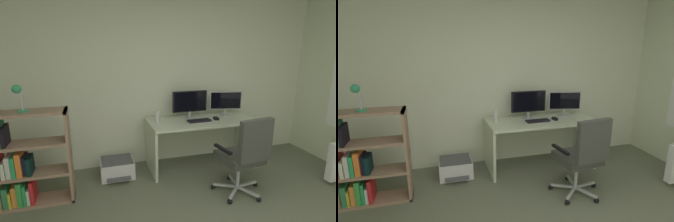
% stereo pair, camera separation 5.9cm
% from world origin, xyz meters
% --- Properties ---
extents(wall_back, '(5.00, 0.10, 2.55)m').
position_xyz_m(wall_back, '(0.00, 2.65, 1.28)').
color(wall_back, silver).
rests_on(wall_back, ground).
extents(desk, '(1.56, 0.66, 0.73)m').
position_xyz_m(desk, '(0.53, 2.21, 0.55)').
color(desk, beige).
rests_on(desk, ground).
extents(monitor_main, '(0.52, 0.18, 0.41)m').
position_xyz_m(monitor_main, '(0.38, 2.34, 0.97)').
color(monitor_main, '#B2B5B7').
rests_on(monitor_main, desk).
extents(monitor_secondary, '(0.49, 0.18, 0.37)m').
position_xyz_m(monitor_secondary, '(0.97, 2.34, 0.95)').
color(monitor_secondary, '#B2B5B7').
rests_on(monitor_secondary, desk).
extents(keyboard, '(0.34, 0.14, 0.02)m').
position_xyz_m(keyboard, '(0.46, 2.14, 0.74)').
color(keyboard, black).
rests_on(keyboard, desk).
extents(computer_mouse, '(0.07, 0.11, 0.03)m').
position_xyz_m(computer_mouse, '(0.73, 2.16, 0.75)').
color(computer_mouse, black).
rests_on(computer_mouse, desk).
extents(desktop_speaker, '(0.07, 0.07, 0.17)m').
position_xyz_m(desktop_speaker, '(-0.13, 2.29, 0.82)').
color(desktop_speaker, silver).
rests_on(desktop_speaker, desk).
extents(office_chair, '(0.62, 0.64, 1.02)m').
position_xyz_m(office_chair, '(0.70, 1.31, 0.56)').
color(office_chair, '#B7BABC').
rests_on(office_chair, ground).
extents(bookshelf, '(0.85, 0.30, 1.11)m').
position_xyz_m(bookshelf, '(-1.80, 1.87, 0.49)').
color(bookshelf, '#98755D').
rests_on(bookshelf, ground).
extents(desk_lamp, '(0.13, 0.11, 0.30)m').
position_xyz_m(desk_lamp, '(-1.74, 1.87, 1.31)').
color(desk_lamp, '#329865').
rests_on(desk_lamp, bookshelf).
extents(printer, '(0.45, 0.45, 0.26)m').
position_xyz_m(printer, '(-0.72, 2.23, 0.13)').
color(printer, white).
rests_on(printer, ground).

